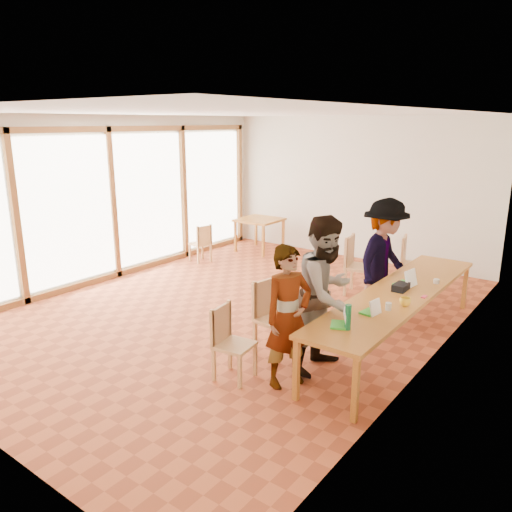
{
  "coord_description": "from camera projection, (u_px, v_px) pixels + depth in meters",
  "views": [
    {
      "loc": [
        4.67,
        -5.75,
        2.87
      ],
      "look_at": [
        0.73,
        -0.48,
        1.1
      ],
      "focal_mm": 35.0,
      "sensor_mm": 36.0,
      "label": 1
    }
  ],
  "objects": [
    {
      "name": "ground",
      "position": [
        238.0,
        309.0,
        7.89
      ],
      "size": [
        8.0,
        8.0,
        0.0
      ],
      "primitive_type": "plane",
      "color": "#AE4F2A",
      "rests_on": "ground"
    },
    {
      "name": "wall_back",
      "position": [
        355.0,
        189.0,
        10.59
      ],
      "size": [
        6.0,
        0.1,
        3.0
      ],
      "primitive_type": "cube",
      "color": "beige",
      "rests_on": "ground"
    },
    {
      "name": "wall_right",
      "position": [
        438.0,
        245.0,
        5.76
      ],
      "size": [
        0.1,
        8.0,
        3.0
      ],
      "primitive_type": "cube",
      "color": "beige",
      "rests_on": "ground"
    },
    {
      "name": "window_wall",
      "position": [
        112.0,
        199.0,
        9.21
      ],
      "size": [
        0.1,
        8.0,
        3.0
      ],
      "primitive_type": "cube",
      "color": "white",
      "rests_on": "ground"
    },
    {
      "name": "ceiling",
      "position": [
        236.0,
        111.0,
        7.1
      ],
      "size": [
        6.0,
        8.0,
        0.04
      ],
      "primitive_type": "cube",
      "color": "white",
      "rests_on": "wall_back"
    },
    {
      "name": "communal_table",
      "position": [
        399.0,
        295.0,
        6.45
      ],
      "size": [
        0.8,
        4.0,
        0.75
      ],
      "color": "#B87628",
      "rests_on": "ground"
    },
    {
      "name": "side_table",
      "position": [
        259.0,
        222.0,
        11.31
      ],
      "size": [
        0.9,
        0.9,
        0.75
      ],
      "rotation": [
        0.0,
        0.0,
        0.03
      ],
      "color": "#B87628",
      "rests_on": "ground"
    },
    {
      "name": "chair_near",
      "position": [
        227.0,
        334.0,
        5.69
      ],
      "size": [
        0.45,
        0.45,
        0.46
      ],
      "rotation": [
        0.0,
        0.0,
        0.13
      ],
      "color": "#DEB46F",
      "rests_on": "ground"
    },
    {
      "name": "chair_mid",
      "position": [
        271.0,
        308.0,
        6.31
      ],
      "size": [
        0.51,
        0.51,
        0.51
      ],
      "rotation": [
        0.0,
        0.0,
        -0.16
      ],
      "color": "#DEB46F",
      "rests_on": "ground"
    },
    {
      "name": "chair_far",
      "position": [
        355.0,
        259.0,
        8.48
      ],
      "size": [
        0.54,
        0.54,
        0.54
      ],
      "rotation": [
        0.0,
        0.0,
        0.17
      ],
      "color": "#DEB46F",
      "rests_on": "ground"
    },
    {
      "name": "chair_empty",
      "position": [
        409.0,
        257.0,
        8.72
      ],
      "size": [
        0.53,
        0.53,
        0.5
      ],
      "rotation": [
        0.0,
        0.0,
        0.25
      ],
      "color": "#DEB46F",
      "rests_on": "ground"
    },
    {
      "name": "chair_spare",
      "position": [
        202.0,
        239.0,
        10.44
      ],
      "size": [
        0.45,
        0.45,
        0.42
      ],
      "rotation": [
        0.0,
        0.0,
        2.91
      ],
      "color": "#DEB46F",
      "rests_on": "ground"
    },
    {
      "name": "person_near",
      "position": [
        288.0,
        317.0,
        5.46
      ],
      "size": [
        0.58,
        0.69,
        1.62
      ],
      "primitive_type": "imported",
      "rotation": [
        0.0,
        0.0,
        1.18
      ],
      "color": "gray",
      "rests_on": "ground"
    },
    {
      "name": "person_mid",
      "position": [
        326.0,
        294.0,
        5.8
      ],
      "size": [
        0.76,
        0.94,
        1.86
      ],
      "primitive_type": "imported",
      "rotation": [
        0.0,
        0.0,
        1.51
      ],
      "color": "gray",
      "rests_on": "ground"
    },
    {
      "name": "person_far",
      "position": [
        384.0,
        261.0,
        7.25
      ],
      "size": [
        0.71,
        1.2,
        1.83
      ],
      "primitive_type": "imported",
      "rotation": [
        0.0,
        0.0,
        1.54
      ],
      "color": "gray",
      "rests_on": "ground"
    },
    {
      "name": "laptop_near",
      "position": [
        342.0,
        322.0,
        5.34
      ],
      "size": [
        0.27,
        0.28,
        0.19
      ],
      "rotation": [
        0.0,
        0.0,
        0.43
      ],
      "color": "green",
      "rests_on": "communal_table"
    },
    {
      "name": "laptop_mid",
      "position": [
        372.0,
        310.0,
        5.69
      ],
      "size": [
        0.21,
        0.23,
        0.18
      ],
      "rotation": [
        0.0,
        0.0,
        -0.13
      ],
      "color": "green",
      "rests_on": "communal_table"
    },
    {
      "name": "laptop_far",
      "position": [
        407.0,
        281.0,
        6.66
      ],
      "size": [
        0.27,
        0.3,
        0.23
      ],
      "rotation": [
        0.0,
        0.0,
        -0.13
      ],
      "color": "green",
      "rests_on": "communal_table"
    },
    {
      "name": "yellow_mug",
      "position": [
        405.0,
        302.0,
        5.93
      ],
      "size": [
        0.16,
        0.16,
        0.1
      ],
      "primitive_type": "imported",
      "rotation": [
        0.0,
        0.0,
        -0.3
      ],
      "color": "yellow",
      "rests_on": "communal_table"
    },
    {
      "name": "green_bottle",
      "position": [
        348.0,
        317.0,
        5.23
      ],
      "size": [
        0.07,
        0.07,
        0.28
      ],
      "primitive_type": "cylinder",
      "color": "#166939",
      "rests_on": "communal_table"
    },
    {
      "name": "clear_glass",
      "position": [
        388.0,
        306.0,
        5.8
      ],
      "size": [
        0.07,
        0.07,
        0.09
      ],
      "primitive_type": "cylinder",
      "color": "silver",
      "rests_on": "communal_table"
    },
    {
      "name": "condiment_cup",
      "position": [
        436.0,
        281.0,
        6.77
      ],
      "size": [
        0.08,
        0.08,
        0.06
      ],
      "primitive_type": "cylinder",
      "color": "white",
      "rests_on": "communal_table"
    },
    {
      "name": "pink_phone",
      "position": [
        424.0,
        297.0,
        6.24
      ],
      "size": [
        0.05,
        0.1,
        0.01
      ],
      "primitive_type": "cube",
      "color": "#F5395D",
      "rests_on": "communal_table"
    },
    {
      "name": "black_pouch",
      "position": [
        401.0,
        287.0,
        6.48
      ],
      "size": [
        0.16,
        0.26,
        0.09
      ],
      "primitive_type": "cube",
      "color": "black",
      "rests_on": "communal_table"
    }
  ]
}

